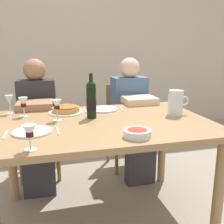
{
  "coord_description": "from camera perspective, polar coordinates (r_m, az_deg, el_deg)",
  "views": [
    {
      "loc": [
        -0.38,
        -1.71,
        1.26
      ],
      "look_at": [
        0.07,
        0.0,
        0.82
      ],
      "focal_mm": 42.21,
      "sensor_mm": 36.0,
      "label": 1
    }
  ],
  "objects": [
    {
      "name": "ground_plane",
      "position": [
        2.16,
        -1.93,
        -21.78
      ],
      "size": [
        8.0,
        8.0,
        0.0
      ],
      "primitive_type": "plane",
      "color": "gray"
    },
    {
      "name": "back_wall",
      "position": [
        4.01,
        -9.58,
        15.76
      ],
      "size": [
        8.0,
        0.1,
        2.8
      ],
      "primitive_type": "cube",
      "color": "beige",
      "rests_on": "ground"
    },
    {
      "name": "dining_table",
      "position": [
        1.85,
        -2.1,
        -4.79
      ],
      "size": [
        1.5,
        1.0,
        0.76
      ],
      "color": "#9E7A51",
      "rests_on": "ground"
    },
    {
      "name": "wine_bottle",
      "position": [
        1.89,
        -4.51,
        2.69
      ],
      "size": [
        0.07,
        0.07,
        0.32
      ],
      "color": "black",
      "rests_on": "dining_table"
    },
    {
      "name": "water_pitcher",
      "position": [
        2.04,
        13.63,
        1.68
      ],
      "size": [
        0.17,
        0.11,
        0.19
      ],
      "color": "silver",
      "rests_on": "dining_table"
    },
    {
      "name": "baked_tart",
      "position": [
        2.08,
        -9.95,
        0.55
      ],
      "size": [
        0.27,
        0.27,
        0.06
      ],
      "color": "white",
      "rests_on": "dining_table"
    },
    {
      "name": "salad_bowl",
      "position": [
        1.51,
        5.5,
        -4.46
      ],
      "size": [
        0.16,
        0.16,
        0.05
      ],
      "color": "silver",
      "rests_on": "dining_table"
    },
    {
      "name": "wine_glass_left_diner",
      "position": [
        1.36,
        -17.45,
        -4.22
      ],
      "size": [
        0.07,
        0.07,
        0.13
      ],
      "color": "silver",
      "rests_on": "dining_table"
    },
    {
      "name": "wine_glass_right_diner",
      "position": [
        1.85,
        -11.83,
        1.35
      ],
      "size": [
        0.07,
        0.07,
        0.15
      ],
      "color": "silver",
      "rests_on": "dining_table"
    },
    {
      "name": "wine_glass_centre",
      "position": [
        2.16,
        -21.33,
        2.26
      ],
      "size": [
        0.06,
        0.06,
        0.14
      ],
      "color": "silver",
      "rests_on": "dining_table"
    },
    {
      "name": "wine_glass_spare",
      "position": [
        2.04,
        -18.65,
        1.8
      ],
      "size": [
        0.07,
        0.07,
        0.14
      ],
      "color": "silver",
      "rests_on": "dining_table"
    },
    {
      "name": "dinner_plate_left_setting",
      "position": [
        1.66,
        -16.92,
        -4.09
      ],
      "size": [
        0.24,
        0.24,
        0.01
      ],
      "primitive_type": "cylinder",
      "color": "silver",
      "rests_on": "dining_table"
    },
    {
      "name": "dinner_plate_right_setting",
      "position": [
        2.16,
        -1.89,
        0.62
      ],
      "size": [
        0.24,
        0.24,
        0.01
      ],
      "primitive_type": "cylinder",
      "color": "silver",
      "rests_on": "dining_table"
    },
    {
      "name": "fork_left_setting",
      "position": [
        1.68,
        -22.04,
        -4.49
      ],
      "size": [
        0.02,
        0.16,
        0.0
      ],
      "primitive_type": "cube",
      "rotation": [
        0.0,
        0.0,
        1.52
      ],
      "color": "silver",
      "rests_on": "dining_table"
    },
    {
      "name": "knife_left_setting",
      "position": [
        1.66,
        -11.73,
        -3.89
      ],
      "size": [
        0.02,
        0.18,
        0.0
      ],
      "primitive_type": "cube",
      "rotation": [
        0.0,
        0.0,
        1.62
      ],
      "color": "silver",
      "rests_on": "dining_table"
    },
    {
      "name": "knife_right_setting",
      "position": [
        2.19,
        1.94,
        0.76
      ],
      "size": [
        0.03,
        0.18,
        0.0
      ],
      "primitive_type": "cube",
      "rotation": [
        0.0,
        0.0,
        1.48
      ],
      "color": "silver",
      "rests_on": "dining_table"
    },
    {
      "name": "spoon_right_setting",
      "position": [
        2.13,
        -5.83,
        0.29
      ],
      "size": [
        0.02,
        0.16,
        0.0
      ],
      "primitive_type": "cube",
      "rotation": [
        0.0,
        0.0,
        1.61
      ],
      "color": "silver",
      "rests_on": "dining_table"
    },
    {
      "name": "chair_left",
      "position": [
        2.74,
        -15.5,
        -2.8
      ],
      "size": [
        0.41,
        0.41,
        0.87
      ],
      "rotation": [
        0.0,
        0.0,
        3.11
      ],
      "color": "olive",
      "rests_on": "ground"
    },
    {
      "name": "diner_left",
      "position": [
        2.48,
        -15.88,
        -1.7
      ],
      "size": [
        0.35,
        0.51,
        1.16
      ],
      "rotation": [
        0.0,
        0.0,
        3.11
      ],
      "color": "#2D2D33",
      "rests_on": "ground"
    },
    {
      "name": "chair_right",
      "position": [
        2.84,
        2.86,
        -1.72
      ],
      "size": [
        0.41,
        0.41,
        0.87
      ],
      "rotation": [
        0.0,
        0.0,
        3.16
      ],
      "color": "olive",
      "rests_on": "ground"
    },
    {
      "name": "diner_right",
      "position": [
        2.59,
        4.53,
        -0.53
      ],
      "size": [
        0.34,
        0.51,
        1.16
      ],
      "rotation": [
        0.0,
        0.0,
        3.16
      ],
      "color": "#4C6B93",
      "rests_on": "ground"
    }
  ]
}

